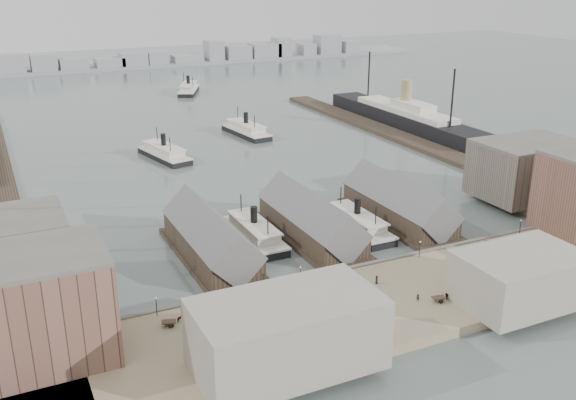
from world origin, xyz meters
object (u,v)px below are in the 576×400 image
ferry_docked_west (254,232)px  ocean_steamer (405,117)px  tram (497,255)px  horse_cart_center (321,306)px  horse_cart_right (446,296)px  horse_cart_left (177,319)px

ferry_docked_west → ocean_steamer: bearing=38.8°
tram → horse_cart_center: bearing=176.3°
tram → horse_cart_center: 45.08m
ferry_docked_west → ocean_steamer: (105.00, 84.39, 2.09)m
horse_cart_right → ocean_steamer: bearing=-24.4°
ocean_steamer → horse_cart_left: ocean_steamer is taller
ferry_docked_west → horse_cart_center: bearing=-94.7°
horse_cart_left → ferry_docked_west: bearing=-24.9°
horse_cart_center → tram: bearing=-53.6°
horse_cart_center → ferry_docked_west: bearing=29.5°
horse_cart_right → horse_cart_center: bearing=82.1°
ocean_steamer → tram: 138.67m
horse_cart_left → ocean_steamer: bearing=-32.5°
ferry_docked_west → horse_cart_center: size_ratio=5.64×
ferry_docked_west → tram: size_ratio=2.66×
ferry_docked_west → horse_cart_left: bearing=-131.2°
horse_cart_left → horse_cart_center: horse_cart_left is taller
tram → horse_cart_left: size_ratio=2.04×
tram → horse_cart_center: tram is taller
ocean_steamer → horse_cart_center: ocean_steamer is taller
ferry_docked_west → horse_cart_center: ferry_docked_west is taller
ocean_steamer → horse_cart_center: (-108.37, -125.05, -1.48)m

